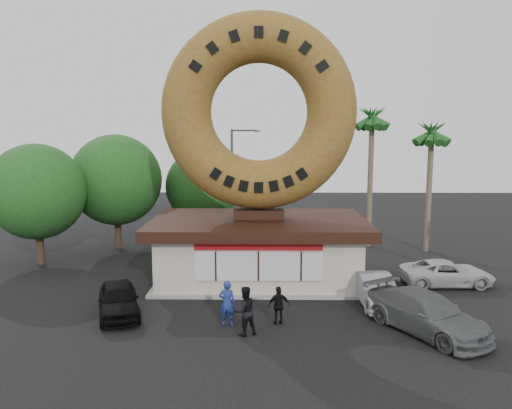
{
  "coord_description": "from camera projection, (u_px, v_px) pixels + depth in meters",
  "views": [
    {
      "loc": [
        0.16,
        -19.75,
        7.75
      ],
      "look_at": [
        -0.13,
        4.0,
        4.32
      ],
      "focal_mm": 35.0,
      "sensor_mm": 36.0,
      "label": 1
    }
  ],
  "objects": [
    {
      "name": "donut_shop",
      "position": [
        259.0,
        247.0,
        26.33
      ],
      "size": [
        11.2,
        7.2,
        3.8
      ],
      "color": "#B9AD9E",
      "rests_on": "ground"
    },
    {
      "name": "tree_mid",
      "position": [
        203.0,
        186.0,
        34.98
      ],
      "size": [
        5.2,
        5.2,
        6.63
      ],
      "color": "#473321",
      "rests_on": "ground"
    },
    {
      "name": "giant_donut",
      "position": [
        259.0,
        112.0,
        25.34
      ],
      "size": [
        9.94,
        2.53,
        9.94
      ],
      "primitive_type": "torus",
      "rotation": [
        1.57,
        0.0,
        0.0
      ],
      "color": "olive",
      "rests_on": "donut_shop"
    },
    {
      "name": "tree_west",
      "position": [
        116.0,
        180.0,
        32.97
      ],
      "size": [
        6.0,
        6.0,
        7.65
      ],
      "color": "#473321",
      "rests_on": "ground"
    },
    {
      "name": "car_grey",
      "position": [
        427.0,
        313.0,
        19.43
      ],
      "size": [
        4.59,
        5.66,
        1.54
      ],
      "primitive_type": "imported",
      "rotation": [
        0.0,
        0.0,
        0.54
      ],
      "color": "#5C5F62",
      "rests_on": "ground"
    },
    {
      "name": "person_right",
      "position": [
        279.0,
        305.0,
        20.24
      ],
      "size": [
        0.98,
        0.55,
        1.58
      ],
      "primitive_type": "imported",
      "rotation": [
        0.0,
        0.0,
        3.33
      ],
      "color": "black",
      "rests_on": "ground"
    },
    {
      "name": "person_left",
      "position": [
        227.0,
        303.0,
        20.07
      ],
      "size": [
        0.74,
        0.53,
        1.88
      ],
      "primitive_type": "imported",
      "rotation": [
        0.0,
        0.0,
        3.01
      ],
      "color": "navy",
      "rests_on": "ground"
    },
    {
      "name": "car_white",
      "position": [
        447.0,
        273.0,
        25.46
      ],
      "size": [
        4.67,
        2.22,
        1.29
      ],
      "primitive_type": "imported",
      "rotation": [
        0.0,
        0.0,
        1.59
      ],
      "color": "#BCBCBC",
      "rests_on": "ground"
    },
    {
      "name": "person_center",
      "position": [
        245.0,
        311.0,
        19.15
      ],
      "size": [
        1.15,
        1.05,
        1.93
      ],
      "primitive_type": "imported",
      "rotation": [
        0.0,
        0.0,
        3.57
      ],
      "color": "black",
      "rests_on": "ground"
    },
    {
      "name": "ground",
      "position": [
        258.0,
        321.0,
        20.66
      ],
      "size": [
        90.0,
        90.0,
        0.0
      ],
      "primitive_type": "plane",
      "color": "black",
      "rests_on": "ground"
    },
    {
      "name": "car_black",
      "position": [
        118.0,
        299.0,
        21.27
      ],
      "size": [
        2.82,
        4.37,
        1.39
      ],
      "primitive_type": "imported",
      "rotation": [
        0.0,
        0.0,
        0.32
      ],
      "color": "black",
      "rests_on": "ground"
    },
    {
      "name": "street_lamp",
      "position": [
        234.0,
        178.0,
        35.87
      ],
      "size": [
        2.11,
        0.2,
        8.0
      ],
      "color": "#59595E",
      "rests_on": "ground"
    },
    {
      "name": "palm_far",
      "position": [
        432.0,
        137.0,
        31.83
      ],
      "size": [
        2.6,
        2.6,
        8.75
      ],
      "color": "#726651",
      "rests_on": "ground"
    },
    {
      "name": "tree_far",
      "position": [
        37.0,
        192.0,
        29.1
      ],
      "size": [
        5.6,
        5.6,
        7.14
      ],
      "color": "#473321",
      "rests_on": "ground"
    },
    {
      "name": "palm_near",
      "position": [
        372.0,
        123.0,
        33.22
      ],
      "size": [
        2.6,
        2.6,
        9.75
      ],
      "color": "#726651",
      "rests_on": "ground"
    },
    {
      "name": "car_silver",
      "position": [
        376.0,
        290.0,
        22.56
      ],
      "size": [
        1.51,
        4.17,
        1.37
      ],
      "primitive_type": "imported",
      "rotation": [
        0.0,
        0.0,
        0.02
      ],
      "color": "#96969A",
      "rests_on": "ground"
    }
  ]
}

